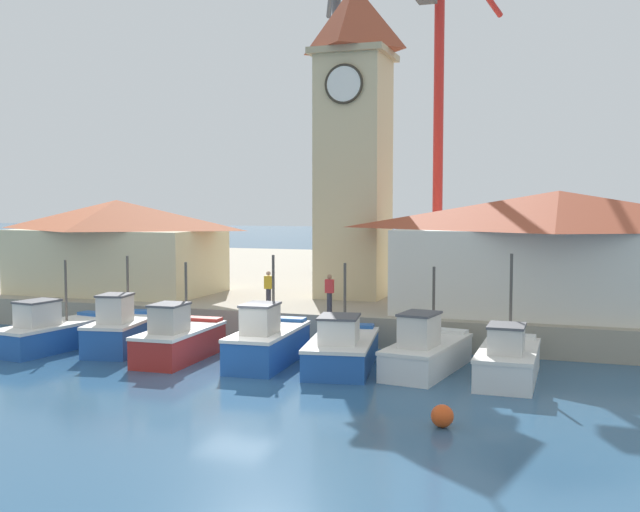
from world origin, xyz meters
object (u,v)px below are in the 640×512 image
(fishing_boat_left_inner, at_px, (179,340))
(dock_worker_near_tower, at_px, (329,293))
(fishing_boat_mid_right, at_px, (426,352))
(fishing_boat_center, at_px, (342,349))
(mooring_buoy, at_px, (442,416))
(port_crane_far, at_px, (440,153))
(fishing_boat_left_outer, at_px, (123,331))
(port_crane_near, at_px, (336,144))
(warehouse_left, at_px, (117,245))
(fishing_boat_right_inner, at_px, (508,360))
(clock_tower, at_px, (354,133))
(fishing_boat_mid_left, at_px, (267,342))
(dock_worker_along_quay, at_px, (269,289))
(warehouse_right, at_px, (558,251))
(fishing_boat_far_left, at_px, (54,332))

(fishing_boat_left_inner, bearing_deg, dock_worker_near_tower, 50.19)
(fishing_boat_mid_right, bearing_deg, fishing_boat_center, -173.95)
(mooring_buoy, bearing_deg, dock_worker_near_tower, 122.30)
(port_crane_far, distance_m, mooring_buoy, 24.96)
(fishing_boat_left_outer, xyz_separation_m, port_crane_near, (1.94, 21.32, 8.78))
(fishing_boat_left_outer, distance_m, warehouse_left, 9.83)
(fishing_boat_right_inner, relative_size, clock_tower, 0.28)
(fishing_boat_mid_left, bearing_deg, mooring_buoy, -37.46)
(fishing_boat_left_inner, xyz_separation_m, port_crane_far, (6.44, 17.99, 7.86))
(fishing_boat_left_outer, relative_size, port_crane_near, 0.21)
(fishing_boat_mid_right, xyz_separation_m, port_crane_far, (-2.61, 16.97, 7.91))
(fishing_boat_left_outer, relative_size, fishing_boat_mid_right, 0.85)
(fishing_boat_mid_left, bearing_deg, fishing_boat_left_outer, 177.09)
(fishing_boat_center, relative_size, dock_worker_near_tower, 3.32)
(fishing_boat_mid_left, xyz_separation_m, port_crane_far, (3.06, 17.57, 7.82))
(fishing_boat_right_inner, relative_size, dock_worker_along_quay, 2.85)
(fishing_boat_center, relative_size, warehouse_right, 0.40)
(fishing_boat_left_outer, distance_m, port_crane_near, 23.14)
(fishing_boat_center, relative_size, port_crane_near, 0.26)
(fishing_boat_mid_right, bearing_deg, port_crane_far, 98.74)
(fishing_boat_far_left, height_order, dock_worker_near_tower, fishing_boat_far_left)
(fishing_boat_right_inner, xyz_separation_m, clock_tower, (-8.22, 9.91, 8.48))
(warehouse_left, relative_size, dock_worker_near_tower, 6.37)
(fishing_boat_mid_left, relative_size, fishing_boat_mid_right, 0.96)
(warehouse_right, distance_m, port_crane_near, 20.45)
(fishing_boat_left_outer, xyz_separation_m, fishing_boat_mid_left, (6.29, -0.32, -0.01))
(fishing_boat_right_inner, height_order, port_crane_far, port_crane_far)
(dock_worker_near_tower, bearing_deg, fishing_boat_left_inner, -129.81)
(fishing_boat_mid_right, height_order, dock_worker_along_quay, fishing_boat_mid_right)
(dock_worker_along_quay, bearing_deg, mooring_buoy, -48.81)
(fishing_boat_right_inner, height_order, clock_tower, clock_tower)
(fishing_boat_left_inner, relative_size, fishing_boat_right_inner, 0.99)
(fishing_boat_mid_left, height_order, dock_worker_near_tower, fishing_boat_mid_left)
(warehouse_right, bearing_deg, clock_tower, 166.80)
(fishing_boat_left_inner, height_order, port_crane_near, port_crane_near)
(warehouse_left, height_order, warehouse_right, warehouse_right)
(clock_tower, bearing_deg, port_crane_near, 111.77)
(fishing_boat_right_inner, xyz_separation_m, dock_worker_near_tower, (-7.60, 4.33, 1.40))
(fishing_boat_center, distance_m, warehouse_right, 10.86)
(warehouse_right, relative_size, dock_worker_near_tower, 8.21)
(warehouse_right, bearing_deg, fishing_boat_mid_right, -118.85)
(fishing_boat_left_inner, distance_m, fishing_boat_mid_right, 9.11)
(fishing_boat_left_outer, distance_m, dock_worker_near_tower, 8.42)
(port_crane_near, height_order, mooring_buoy, port_crane_near)
(clock_tower, relative_size, port_crane_far, 0.84)
(fishing_boat_left_inner, xyz_separation_m, fishing_boat_mid_right, (9.05, 1.02, -0.04))
(clock_tower, xyz_separation_m, warehouse_left, (-11.91, -2.19, -5.50))
(fishing_boat_far_left, xyz_separation_m, warehouse_left, (-2.66, 8.36, 2.95))
(fishing_boat_center, bearing_deg, fishing_boat_left_outer, 179.83)
(fishing_boat_far_left, height_order, fishing_boat_left_inner, fishing_boat_left_inner)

